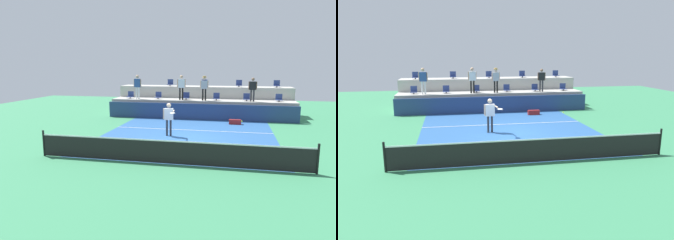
% 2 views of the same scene
% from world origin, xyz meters
% --- Properties ---
extents(ground_plane, '(40.00, 40.00, 0.00)m').
position_xyz_m(ground_plane, '(0.00, 0.00, 0.00)').
color(ground_plane, '#388456').
extents(court_inner_paint, '(9.00, 10.00, 0.01)m').
position_xyz_m(court_inner_paint, '(0.00, 1.00, 0.00)').
color(court_inner_paint, '#285693').
rests_on(court_inner_paint, ground_plane).
extents(court_service_line, '(9.00, 0.06, 0.00)m').
position_xyz_m(court_service_line, '(0.00, 2.40, 0.01)').
color(court_service_line, white).
rests_on(court_service_line, ground_plane).
extents(tennis_net, '(10.48, 0.08, 1.07)m').
position_xyz_m(tennis_net, '(0.00, -4.00, 0.50)').
color(tennis_net, black).
rests_on(tennis_net, ground_plane).
extents(sponsor_backboard, '(13.00, 0.16, 1.10)m').
position_xyz_m(sponsor_backboard, '(0.00, 6.00, 0.55)').
color(sponsor_backboard, navy).
rests_on(sponsor_backboard, ground_plane).
extents(seating_tier_lower, '(13.00, 1.80, 1.25)m').
position_xyz_m(seating_tier_lower, '(0.00, 7.30, 0.62)').
color(seating_tier_lower, '#ADAAA3').
rests_on(seating_tier_lower, ground_plane).
extents(seating_tier_upper, '(13.00, 1.80, 2.10)m').
position_xyz_m(seating_tier_upper, '(0.00, 9.10, 1.05)').
color(seating_tier_upper, '#ADAAA3').
rests_on(seating_tier_upper, ground_plane).
extents(stadium_chair_lower_far_left, '(0.44, 0.40, 0.52)m').
position_xyz_m(stadium_chair_lower_far_left, '(-5.33, 7.23, 1.46)').
color(stadium_chair_lower_far_left, '#2D2D33').
rests_on(stadium_chair_lower_far_left, seating_tier_lower).
extents(stadium_chair_lower_left, '(0.44, 0.40, 0.52)m').
position_xyz_m(stadium_chair_lower_left, '(-3.17, 7.23, 1.46)').
color(stadium_chair_lower_left, '#2D2D33').
rests_on(stadium_chair_lower_left, seating_tier_lower).
extents(stadium_chair_lower_mid_left, '(0.44, 0.40, 0.52)m').
position_xyz_m(stadium_chair_lower_mid_left, '(-1.08, 7.23, 1.46)').
color(stadium_chair_lower_mid_left, '#2D2D33').
rests_on(stadium_chair_lower_mid_left, seating_tier_lower).
extents(stadium_chair_lower_mid_right, '(0.44, 0.40, 0.52)m').
position_xyz_m(stadium_chair_lower_mid_right, '(1.08, 7.23, 1.46)').
color(stadium_chair_lower_mid_right, '#2D2D33').
rests_on(stadium_chair_lower_mid_right, seating_tier_lower).
extents(stadium_chair_lower_right, '(0.44, 0.40, 0.52)m').
position_xyz_m(stadium_chair_lower_right, '(3.16, 7.23, 1.46)').
color(stadium_chair_lower_right, '#2D2D33').
rests_on(stadium_chair_lower_right, seating_tier_lower).
extents(stadium_chair_lower_far_right, '(0.44, 0.40, 0.52)m').
position_xyz_m(stadium_chair_lower_far_right, '(5.31, 7.23, 1.46)').
color(stadium_chair_lower_far_right, '#2D2D33').
rests_on(stadium_chair_lower_far_right, seating_tier_lower).
extents(stadium_chair_upper_far_left, '(0.44, 0.40, 0.52)m').
position_xyz_m(stadium_chair_upper_far_left, '(-5.35, 9.03, 2.31)').
color(stadium_chair_upper_far_left, '#2D2D33').
rests_on(stadium_chair_upper_far_left, seating_tier_upper).
extents(stadium_chair_upper_left, '(0.44, 0.40, 0.52)m').
position_xyz_m(stadium_chair_upper_left, '(-2.65, 9.03, 2.31)').
color(stadium_chair_upper_left, '#2D2D33').
rests_on(stadium_chair_upper_left, seating_tier_upper).
extents(stadium_chair_upper_center, '(0.44, 0.40, 0.52)m').
position_xyz_m(stadium_chair_upper_center, '(0.04, 9.03, 2.31)').
color(stadium_chair_upper_center, '#2D2D33').
rests_on(stadium_chair_upper_center, seating_tier_upper).
extents(stadium_chair_upper_right, '(0.44, 0.40, 0.52)m').
position_xyz_m(stadium_chair_upper_right, '(2.63, 9.03, 2.31)').
color(stadium_chair_upper_right, '#2D2D33').
rests_on(stadium_chair_upper_right, seating_tier_upper).
extents(stadium_chair_upper_far_right, '(0.44, 0.40, 0.52)m').
position_xyz_m(stadium_chair_upper_far_right, '(5.34, 9.03, 2.31)').
color(stadium_chair_upper_far_right, '#2D2D33').
rests_on(stadium_chair_upper_far_right, seating_tier_upper).
extents(tennis_player, '(0.83, 1.19, 1.74)m').
position_xyz_m(tennis_player, '(-0.97, 0.69, 1.07)').
color(tennis_player, '#2D2D33').
rests_on(tennis_player, ground_plane).
extents(spectator_in_grey, '(0.61, 0.27, 1.76)m').
position_xyz_m(spectator_in_grey, '(-4.64, 6.85, 2.32)').
color(spectator_in_grey, white).
rests_on(spectator_in_grey, seating_tier_lower).
extents(spectator_in_white, '(0.61, 0.28, 1.76)m').
position_xyz_m(spectator_in_white, '(-1.39, 6.85, 2.32)').
color(spectator_in_white, black).
rests_on(spectator_in_white, seating_tier_lower).
extents(spectator_with_hat, '(0.59, 0.43, 1.71)m').
position_xyz_m(spectator_with_hat, '(0.24, 6.85, 2.30)').
color(spectator_with_hat, black).
rests_on(spectator_with_hat, seating_tier_lower).
extents(spectator_leaning_on_rail, '(0.58, 0.24, 1.62)m').
position_xyz_m(spectator_leaning_on_rail, '(3.52, 6.85, 2.22)').
color(spectator_leaning_on_rail, '#2D2D33').
rests_on(spectator_leaning_on_rail, seating_tier_lower).
extents(tennis_ball, '(0.07, 0.07, 0.07)m').
position_xyz_m(tennis_ball, '(2.74, 0.27, 1.00)').
color(tennis_ball, '#CCE033').
extents(equipment_bag, '(0.76, 0.28, 0.30)m').
position_xyz_m(equipment_bag, '(2.43, 4.82, 0.15)').
color(equipment_bag, maroon).
rests_on(equipment_bag, ground_plane).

